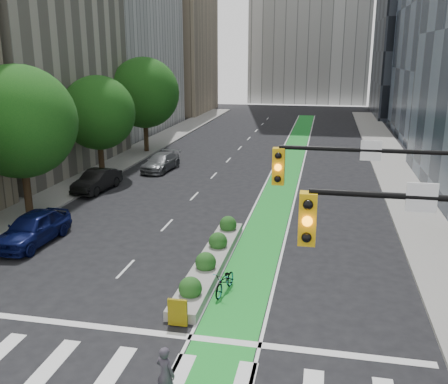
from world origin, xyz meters
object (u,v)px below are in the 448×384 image
at_px(median_planter, 211,259).
at_px(parked_car_left_near, 33,228).
at_px(bicycle, 225,281).
at_px(parked_car_left_far, 161,162).
at_px(cyclist, 165,374).
at_px(parked_car_left_mid, 97,181).

xyz_separation_m(median_planter, parked_car_left_near, (-9.45, 0.96, 0.45)).
bearing_deg(parked_car_left_near, bicycle, -15.05).
height_order(median_planter, parked_car_left_far, parked_car_left_far).
xyz_separation_m(median_planter, cyclist, (0.80, -9.04, 0.46)).
bearing_deg(parked_car_left_mid, cyclist, -54.49).
xyz_separation_m(cyclist, parked_car_left_near, (-10.25, 10.00, -0.01)).
distance_m(bicycle, parked_car_left_far, 22.33).
bearing_deg(parked_car_left_far, bicycle, -58.71).
height_order(median_planter, parked_car_left_near, parked_car_left_near).
relative_size(parked_car_left_near, parked_car_left_mid, 1.07).
bearing_deg(parked_car_left_mid, parked_car_left_near, -77.28).
bearing_deg(parked_car_left_far, parked_car_left_near, -87.49).
distance_m(parked_car_left_near, parked_car_left_far, 16.94).
height_order(median_planter, parked_car_left_mid, parked_car_left_mid).
height_order(parked_car_left_near, parked_car_left_far, parked_car_left_near).
xyz_separation_m(median_planter, bicycle, (1.11, -2.35, 0.11)).
bearing_deg(parked_car_left_near, median_planter, -3.47).
relative_size(parked_car_left_near, parked_car_left_far, 1.02).
distance_m(median_planter, cyclist, 9.08).
bearing_deg(parked_car_left_mid, parked_car_left_far, 77.03).
relative_size(median_planter, cyclist, 6.13).
distance_m(parked_car_left_near, parked_car_left_mid, 10.03).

